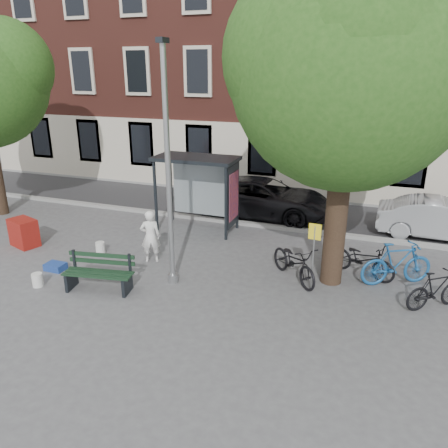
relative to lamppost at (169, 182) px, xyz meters
name	(u,v)px	position (x,y,z in m)	size (l,w,h in m)	color
ground	(173,282)	(0.00, 0.00, -2.78)	(90.00, 90.00, 0.00)	#4C4C4F
road	(249,208)	(0.00, 7.00, -2.78)	(40.00, 4.00, 0.01)	#28282B
curb_near	(233,222)	(0.00, 5.00, -2.72)	(40.00, 0.25, 0.12)	gray
curb_far	(261,194)	(0.00, 9.00, -2.72)	(40.00, 0.25, 0.12)	gray
building_row	(288,34)	(0.00, 13.00, 4.22)	(30.00, 8.00, 14.00)	brown
lamppost	(169,182)	(0.00, 0.00, 0.00)	(0.28, 0.35, 6.11)	#9EA0A3
tree_right	(351,61)	(4.01, 1.38, 2.83)	(5.76, 5.60, 8.20)	black
bus_shelter	(208,177)	(-0.61, 4.11, -0.87)	(2.85, 1.45, 2.62)	#1E2328
painter	(150,236)	(-1.20, 1.00, -1.99)	(0.58, 0.38, 1.59)	white
bench	(99,275)	(-1.60, -1.02, -2.36)	(1.87, 0.89, 0.93)	#1E2328
bike_a	(362,259)	(4.74, 2.15, -2.28)	(0.66, 1.91, 1.00)	black
bike_b	(397,263)	(5.62, 1.94, -2.19)	(0.56, 1.99, 1.20)	#1C599A
bike_c	(294,262)	(3.03, 1.26, -2.26)	(0.70, 2.00, 1.05)	black
bike_d	(436,290)	(6.50, 0.93, -2.29)	(0.46, 1.63, 0.98)	black
car_dark	(264,198)	(0.83, 6.27, -2.05)	(2.42, 5.25, 1.46)	black
car_silver	(441,219)	(7.04, 6.00, -2.11)	(1.42, 4.08, 1.34)	#A5A9AD
red_stand	(24,233)	(-5.66, 0.67, -2.33)	(0.90, 0.60, 0.90)	maroon
blue_crate	(55,267)	(-3.50, -0.47, -2.68)	(0.55, 0.40, 0.20)	navy
bucket_a	(37,280)	(-3.26, -1.44, -2.60)	(0.28, 0.28, 0.36)	silver
bucket_b	(18,234)	(-6.31, 1.05, -2.60)	(0.28, 0.28, 0.36)	white
bucket_c	(100,248)	(-3.00, 0.99, -2.60)	(0.28, 0.28, 0.36)	silver
notice_sign	(314,243)	(3.58, 0.82, -1.47)	(0.32, 0.06, 1.83)	#9EA0A3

